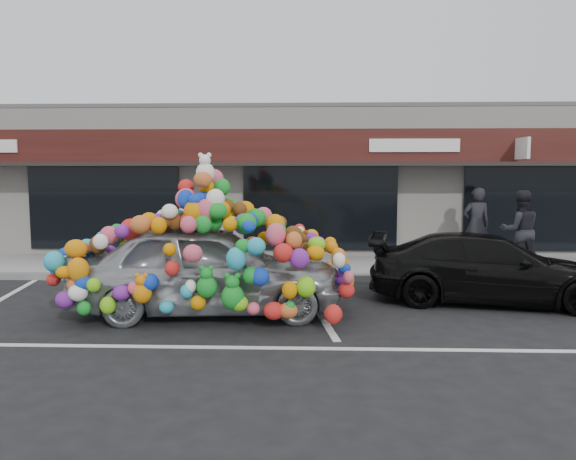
{
  "coord_description": "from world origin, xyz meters",
  "views": [
    {
      "loc": [
        2.68,
        -9.91,
        2.47
      ],
      "look_at": [
        2.27,
        1.4,
        1.28
      ],
      "focal_mm": 35.0,
      "sensor_mm": 36.0,
      "label": 1
    }
  ],
  "objects_px": {
    "toy_car": "(208,258)",
    "black_sedan": "(489,268)",
    "pedestrian_a": "(476,225)",
    "pedestrian_b": "(520,231)"
  },
  "relations": [
    {
      "from": "toy_car",
      "to": "black_sedan",
      "type": "height_order",
      "value": "toy_car"
    },
    {
      "from": "pedestrian_a",
      "to": "pedestrian_b",
      "type": "relative_size",
      "value": 1.01
    },
    {
      "from": "pedestrian_b",
      "to": "black_sedan",
      "type": "bearing_deg",
      "value": 61.35
    },
    {
      "from": "toy_car",
      "to": "pedestrian_a",
      "type": "distance_m",
      "value": 7.81
    },
    {
      "from": "toy_car",
      "to": "pedestrian_a",
      "type": "bearing_deg",
      "value": -55.23
    },
    {
      "from": "black_sedan",
      "to": "pedestrian_b",
      "type": "height_order",
      "value": "pedestrian_b"
    },
    {
      "from": "toy_car",
      "to": "pedestrian_a",
      "type": "relative_size",
      "value": 2.66
    },
    {
      "from": "pedestrian_a",
      "to": "pedestrian_b",
      "type": "xyz_separation_m",
      "value": [
        0.63,
        -1.29,
        -0.01
      ]
    },
    {
      "from": "pedestrian_a",
      "to": "pedestrian_b",
      "type": "height_order",
      "value": "pedestrian_a"
    },
    {
      "from": "pedestrian_a",
      "to": "black_sedan",
      "type": "bearing_deg",
      "value": 74.59
    }
  ]
}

